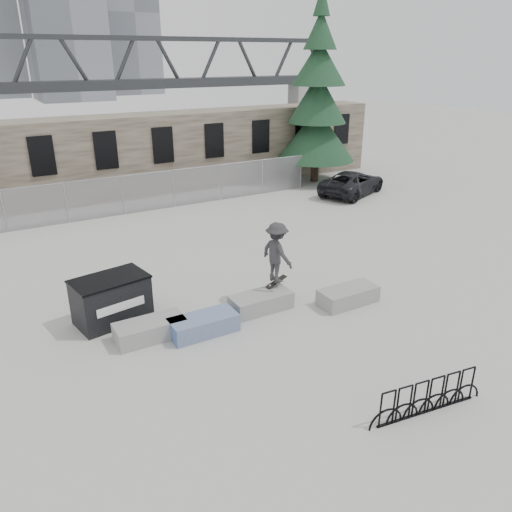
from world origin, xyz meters
The scene contains 13 objects.
ground centered at (0.00, 0.00, 0.00)m, with size 120.00×120.00×0.00m, color #AAA9A5.
stone_wall centered at (0.00, 16.24, 2.26)m, with size 36.00×2.58×4.50m.
chainlink_fence centered at (0.00, 12.50, 1.04)m, with size 22.06×0.06×2.02m.
planter_far_left centered at (-2.81, 0.21, 0.30)m, with size 2.00×0.90×0.55m.
planter_center_left centered at (-1.35, -0.30, 0.30)m, with size 2.00×0.90×0.55m.
planter_center_right centered at (0.86, 0.10, 0.30)m, with size 2.00×0.90×0.55m.
planter_offset centered at (3.58, -0.96, 0.30)m, with size 2.00×0.90×0.55m.
dumpster centered at (-3.46, 1.77, 0.73)m, with size 2.40×1.70×1.45m.
bike_rack centered at (1.63, -6.10, 0.44)m, with size 3.12×0.46×0.90m.
spruce_tree centered at (12.79, 13.53, 4.75)m, with size 4.87×4.87×11.50m.
truss_bridge centered at (10.00, 55.00, 4.13)m, with size 70.00×3.00×9.80m.
suv centered at (12.78, 9.77, 0.68)m, with size 2.26×4.90×1.36m, color black.
skateboarder centered at (1.63, 0.40, 1.73)m, with size 0.94×1.40×2.17m.
Camera 1 is at (-6.42, -12.21, 7.69)m, focal length 35.00 mm.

